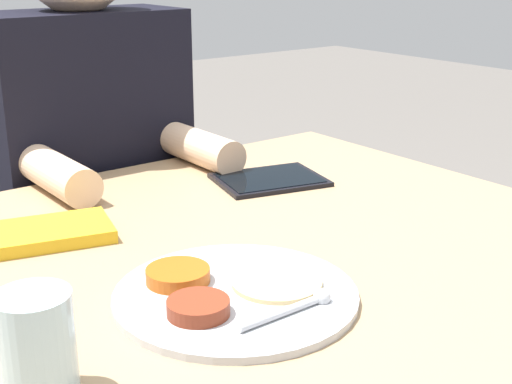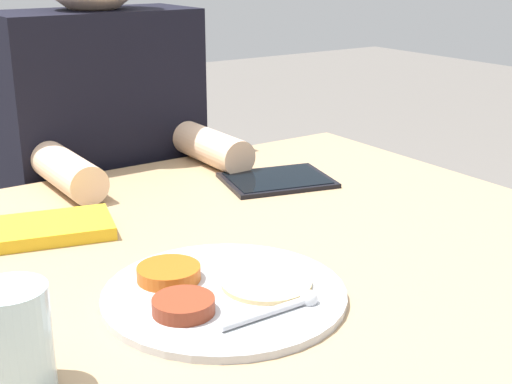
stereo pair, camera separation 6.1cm
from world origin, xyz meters
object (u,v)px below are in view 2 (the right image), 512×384
at_px(tablet_device, 277,180).
at_px(person_diner, 109,218).
at_px(drinking_glass, 14,339).
at_px(thali_tray, 220,293).
at_px(red_notebook, 50,229).

xyz_separation_m(tablet_device, person_diner, (-0.19, 0.37, -0.15)).
bearing_deg(drinking_glass, person_diner, 61.81).
distance_m(thali_tray, person_diner, 0.75).
distance_m(red_notebook, drinking_glass, 0.42).
xyz_separation_m(thali_tray, person_diner, (0.15, 0.72, -0.16)).
relative_size(red_notebook, drinking_glass, 1.92).
relative_size(tablet_device, drinking_glass, 2.06).
bearing_deg(tablet_device, drinking_glass, -146.42).
distance_m(tablet_device, drinking_glass, 0.72).
height_order(thali_tray, drinking_glass, drinking_glass).
relative_size(red_notebook, person_diner, 0.17).
height_order(red_notebook, person_diner, person_diner).
bearing_deg(person_diner, thali_tray, -101.76).
xyz_separation_m(thali_tray, drinking_glass, (-0.26, -0.05, 0.05)).
bearing_deg(thali_tray, tablet_device, 45.71).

